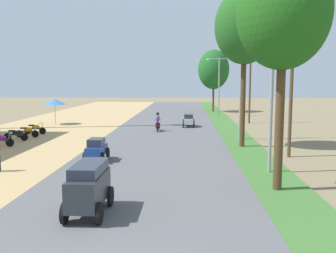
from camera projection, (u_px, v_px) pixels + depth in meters
parked_motorbike_fourth at (1, 139)px, 25.00m from camera, size 1.80×0.54×0.94m
parked_motorbike_fifth at (16, 134)px, 27.44m from camera, size 1.80×0.54×0.94m
parked_motorbike_sixth at (27, 131)px, 29.05m from camera, size 1.80×0.54×0.94m
parked_motorbike_seventh at (35, 128)px, 30.79m from camera, size 1.80×0.54×0.94m
vendor_umbrella at (55, 102)px, 37.54m from camera, size 2.20×2.20×2.52m
median_tree_nearest at (283, 13)px, 14.44m from camera, size 3.58×3.58×9.14m
median_tree_second at (245, 27)px, 24.23m from camera, size 3.86×3.86×10.21m
median_tree_third at (214, 69)px, 52.58m from camera, size 4.31×4.31×8.60m
streetlamp_near at (272, 82)px, 17.68m from camera, size 3.16×0.20×7.41m
streetlamp_mid at (241, 74)px, 27.77m from camera, size 3.16×0.20×8.41m
streetlamp_far at (219, 82)px, 46.15m from camera, size 3.16×0.20×7.08m
streetlamp_farthest at (213, 80)px, 56.00m from camera, size 3.16×0.20×7.58m
utility_pole_near at (250, 77)px, 38.68m from camera, size 1.80×0.20×9.13m
utility_pole_far at (292, 80)px, 21.46m from camera, size 1.80×0.20×8.55m
car_van_charcoal at (89, 186)px, 12.29m from camera, size 1.19×2.41×1.67m
car_hatchback_blue at (96, 149)px, 20.49m from camera, size 1.04×2.00×1.23m
car_sedan_silver at (189, 120)px, 35.68m from camera, size 1.10×2.26×1.19m
motorbike_ahead_second at (158, 122)px, 32.44m from camera, size 0.54×1.80×1.66m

